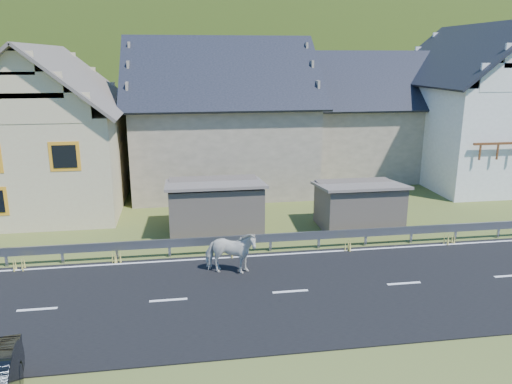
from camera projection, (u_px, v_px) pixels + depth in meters
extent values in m
plane|color=#41501D|center=(290.00, 293.00, 16.57)|extent=(160.00, 160.00, 0.00)
cube|color=black|center=(290.00, 292.00, 16.56)|extent=(60.00, 7.00, 0.04)
cube|color=silver|center=(290.00, 291.00, 16.56)|extent=(60.00, 6.60, 0.01)
cube|color=#93969B|center=(271.00, 238.00, 19.93)|extent=(28.00, 0.08, 0.34)
cube|color=#93969B|center=(6.00, 258.00, 18.54)|extent=(0.10, 0.06, 0.70)
cube|color=#93969B|center=(62.00, 255.00, 18.83)|extent=(0.10, 0.06, 0.70)
cube|color=#93969B|center=(117.00, 252.00, 19.13)|extent=(0.10, 0.06, 0.70)
cube|color=#93969B|center=(169.00, 249.00, 19.42)|extent=(0.10, 0.06, 0.70)
cube|color=#93969B|center=(221.00, 246.00, 19.71)|extent=(0.10, 0.06, 0.70)
cube|color=#93969B|center=(270.00, 243.00, 20.01)|extent=(0.10, 0.06, 0.70)
cube|color=#93969B|center=(319.00, 240.00, 20.30)|extent=(0.10, 0.06, 0.70)
cube|color=#93969B|center=(366.00, 238.00, 20.59)|extent=(0.10, 0.06, 0.70)
cube|color=#93969B|center=(411.00, 235.00, 20.89)|extent=(0.10, 0.06, 0.70)
cube|color=#93969B|center=(455.00, 233.00, 21.18)|extent=(0.10, 0.06, 0.70)
cube|color=#93969B|center=(499.00, 230.00, 21.47)|extent=(0.10, 0.06, 0.70)
cube|color=brown|center=(215.00, 207.00, 22.19)|extent=(4.30, 3.30, 2.40)
cube|color=brown|center=(359.00, 206.00, 22.69)|extent=(3.80, 2.90, 2.20)
cube|color=beige|center=(53.00, 158.00, 25.89)|extent=(7.00, 9.00, 5.00)
cube|color=orange|center=(65.00, 156.00, 21.59)|extent=(1.30, 0.12, 1.30)
cube|color=tan|center=(11.00, 77.00, 25.96)|extent=(0.70, 0.70, 2.40)
cube|color=tan|center=(221.00, 144.00, 30.07)|extent=(10.00, 9.00, 5.00)
cube|color=tan|center=(367.00, 138.00, 33.50)|extent=(9.00, 8.00, 4.60)
cube|color=white|center=(476.00, 132.00, 31.33)|extent=(8.00, 10.00, 6.00)
ellipsoid|color=#21360D|center=(201.00, 130.00, 194.21)|extent=(440.00, 280.00, 260.00)
imported|color=silver|center=(230.00, 252.00, 17.76)|extent=(1.27, 2.04, 1.60)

